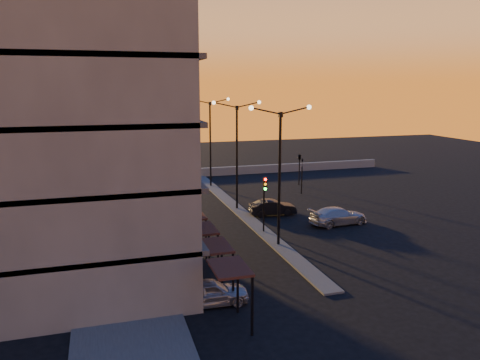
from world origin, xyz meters
name	(u,v)px	position (x,y,z in m)	size (l,w,h in m)	color
ground	(278,246)	(0.00, 0.00, 0.00)	(120.00, 120.00, 0.00)	black
sidewalk_west	(118,241)	(-10.50, 4.00, 0.06)	(5.00, 40.00, 0.12)	#4A4A48
median	(237,209)	(0.00, 10.00, 0.06)	(1.20, 36.00, 0.12)	#4A4A48
parapet	(215,172)	(2.00, 26.00, 0.50)	(44.00, 0.50, 1.00)	gray
building	(44,64)	(-14.00, 0.03, 11.91)	(14.35, 17.08, 25.00)	slate
streetlamp_near	(280,165)	(0.00, 0.00, 5.59)	(4.32, 0.32, 9.51)	black
streetlamp_mid	(237,147)	(0.00, 10.00, 5.59)	(4.32, 0.32, 9.51)	black
streetlamp_far	(210,135)	(0.00, 20.00, 5.59)	(4.32, 0.32, 9.51)	black
traffic_light_main	(265,195)	(0.00, 2.87, 2.89)	(0.28, 0.44, 4.25)	black
signal_east_a	(302,175)	(8.00, 14.00, 1.93)	(0.13, 0.16, 3.60)	black
signal_east_b	(300,157)	(9.50, 18.00, 3.10)	(0.42, 1.99, 3.60)	black
car_hatchback	(210,292)	(-6.50, -7.21, 0.66)	(1.57, 3.89, 1.33)	#AEAFB6
car_sedan	(273,207)	(2.38, 7.41, 0.65)	(1.38, 3.95, 1.30)	black
car_wagon	(338,216)	(6.38, 3.38, 0.68)	(1.92, 4.72, 1.37)	#B1B4B9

